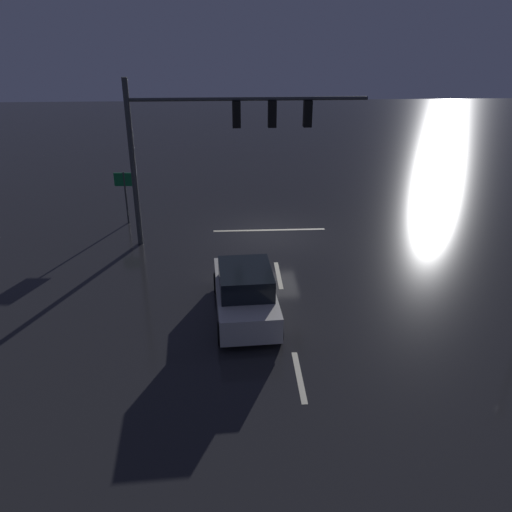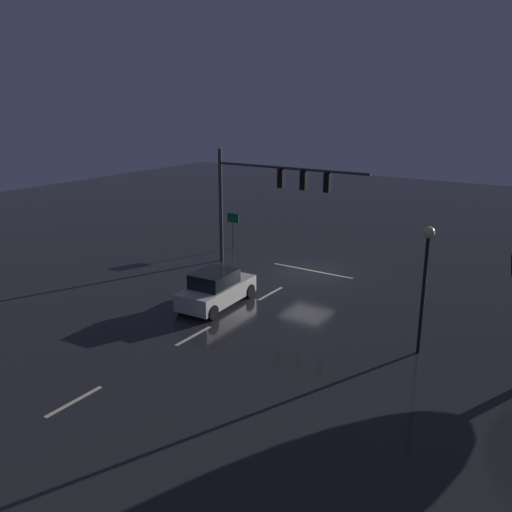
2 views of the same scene
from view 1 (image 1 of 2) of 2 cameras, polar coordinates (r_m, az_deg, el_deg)
name	(u,v)px [view 1 (image 1 of 2)]	position (r m, az deg, el deg)	size (l,w,h in m)	color
ground_plane	(270,234)	(23.03, 1.55, 2.39)	(80.00, 80.00, 0.00)	#232326
traffic_signal_assembly	(218,130)	(20.93, -4.19, 13.57)	(9.28, 0.47, 6.69)	#383A3D
lane_dash_far	(278,275)	(19.41, 2.46, -2.09)	(2.20, 0.16, 0.01)	beige
lane_dash_mid	(299,376)	(14.35, 4.73, -12.95)	(2.20, 0.16, 0.01)	beige
stop_bar	(269,230)	(23.48, 1.45, 2.85)	(5.00, 0.16, 0.01)	beige
car_approaching	(245,292)	(16.56, -1.19, -3.99)	(2.11, 4.45, 1.70)	silver
route_sign	(125,186)	(24.50, -14.10, 7.37)	(0.90, 0.10, 2.42)	#383A3D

